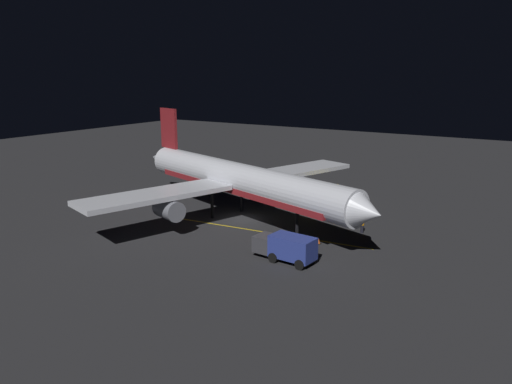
# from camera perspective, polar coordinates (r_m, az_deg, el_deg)

# --- Properties ---
(ground_plane) EXTENTS (180.00, 180.00, 0.20)m
(ground_plane) POSITION_cam_1_polar(r_m,az_deg,el_deg) (56.68, -1.71, -3.29)
(ground_plane) COLOR #27272A
(apron_guide_stripe) EXTENTS (2.44, 24.20, 0.01)m
(apron_guide_stripe) POSITION_cam_1_polar(r_m,az_deg,el_deg) (52.57, 0.39, -4.52)
(apron_guide_stripe) COLOR gold
(apron_guide_stripe) RESTS_ON ground_plane
(airliner) EXTENTS (35.62, 38.18, 11.74)m
(airliner) POSITION_cam_1_polar(r_m,az_deg,el_deg) (56.01, -2.15, 1.37)
(airliner) COLOR silver
(airliner) RESTS_ON ground_plane
(baggage_truck) EXTENTS (2.59, 5.89, 2.41)m
(baggage_truck) POSITION_cam_1_polar(r_m,az_deg,el_deg) (44.19, 3.55, -6.43)
(baggage_truck) COLOR navy
(baggage_truck) RESTS_ON ground_plane
(catering_truck) EXTENTS (5.90, 2.44, 2.61)m
(catering_truck) POSITION_cam_1_polar(r_m,az_deg,el_deg) (62.78, 8.09, -0.40)
(catering_truck) COLOR gold
(catering_truck) RESTS_ON ground_plane
(ground_crew_worker) EXTENTS (0.40, 0.40, 1.74)m
(ground_crew_worker) POSITION_cam_1_polar(r_m,az_deg,el_deg) (52.96, 12.11, -3.69)
(ground_crew_worker) COLOR black
(ground_crew_worker) RESTS_ON ground_plane
(traffic_cone_near_left) EXTENTS (0.50, 0.50, 0.55)m
(traffic_cone_near_left) POSITION_cam_1_polar(r_m,az_deg,el_deg) (49.17, 7.19, -5.63)
(traffic_cone_near_left) COLOR #EA590F
(traffic_cone_near_left) RESTS_ON ground_plane
(traffic_cone_near_right) EXTENTS (0.50, 0.50, 0.55)m
(traffic_cone_near_right) POSITION_cam_1_polar(r_m,az_deg,el_deg) (56.00, 10.33, -3.34)
(traffic_cone_near_right) COLOR #EA590F
(traffic_cone_near_right) RESTS_ON ground_plane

